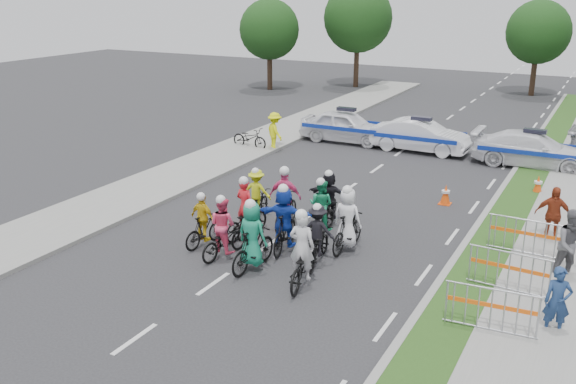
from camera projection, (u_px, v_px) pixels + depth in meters
The scene contains 33 objects.
ground at pixel (213, 284), 16.29m from camera, with size 90.00×90.00×0.00m, color #28282B.
curb_right at pixel (461, 250), 18.23m from camera, with size 0.20×60.00×0.12m, color gray.
grass_strip at pixel (486, 254), 17.92m from camera, with size 1.20×60.00×0.11m, color #224416.
sidewalk_right at pixel (555, 267), 17.12m from camera, with size 2.40×60.00×0.13m, color gray.
sidewalk_left at pixel (142, 191), 23.35m from camera, with size 3.00×60.00×0.13m, color gray.
rider_0 at pixel (303, 260), 16.06m from camera, with size 1.02×2.10×2.05m.
rider_1 at pixel (253, 243), 16.88m from camera, with size 0.88×1.94×2.00m.
rider_2 at pixel (224, 234), 17.71m from camera, with size 0.89×1.87×1.83m.
rider_3 at pixel (204, 225), 18.44m from camera, with size 0.88×1.63×1.66m.
rider_4 at pixel (318, 238), 17.45m from camera, with size 1.00×1.72×1.69m.
rider_5 at pixel (284, 223), 18.07m from camera, with size 1.66×1.98×2.01m.
rider_6 at pixel (246, 217), 19.15m from camera, with size 0.92×1.95×1.91m.
rider_7 at pixel (347, 225), 18.12m from camera, with size 0.85×1.89×1.97m.
rider_8 at pixel (321, 213), 19.32m from camera, with size 0.76×1.78×1.81m.
rider_9 at pixel (286, 205), 19.74m from camera, with size 1.07×1.99×2.04m.
rider_10 at pixel (257, 198), 20.72m from camera, with size 1.02×1.74×1.70m.
rider_11 at pixel (329, 200), 20.27m from camera, with size 1.45×1.72×1.76m.
police_car_0 at pixel (346, 126), 30.66m from camera, with size 1.77×4.41×1.50m, color white.
police_car_1 at pixel (420, 136), 28.88m from camera, with size 1.52×4.36×1.44m, color white.
police_car_2 at pixel (533, 150), 26.54m from camera, with size 1.99×4.88×1.42m, color white.
spectator_0 at pixel (557, 301), 13.74m from camera, with size 0.57×0.38×1.57m, color navy.
spectator_1 at pixel (572, 245), 16.27m from camera, with size 0.92×0.71×1.89m, color #5A595E.
spectator_2 at pixel (553, 215), 18.65m from camera, with size 1.01×0.42×1.72m, color maroon.
marshal_hiviz at pixel (275, 131), 29.08m from camera, with size 1.12×0.65×1.74m, color #E7F00C.
barrier_0 at pixel (491, 312), 13.76m from camera, with size 2.00×0.50×1.12m, color #A5A8AD, non-canonical shape.
barrier_1 at pixel (508, 273), 15.59m from camera, with size 2.00×0.50×1.12m, color #A5A8AD, non-canonical shape.
barrier_2 at pixel (524, 238), 17.72m from camera, with size 2.00×0.50×1.12m, color #A5A8AD, non-canonical shape.
cone_0 at pixel (446, 195), 22.07m from camera, with size 0.40×0.40×0.70m.
cone_1 at pixel (538, 185), 23.10m from camera, with size 0.40×0.40×0.70m.
parked_bike at pixel (250, 138), 29.50m from camera, with size 0.64×1.85×0.97m, color black.
tree_0 at pixel (269, 29), 44.74m from camera, with size 4.20×4.20×6.30m.
tree_3 at pixel (358, 18), 45.68m from camera, with size 4.90×4.90×7.35m.
tree_4 at pixel (538, 32), 42.29m from camera, with size 4.20×4.20×6.30m.
Camera 1 is at (8.54, -12.19, 7.28)m, focal length 40.00 mm.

